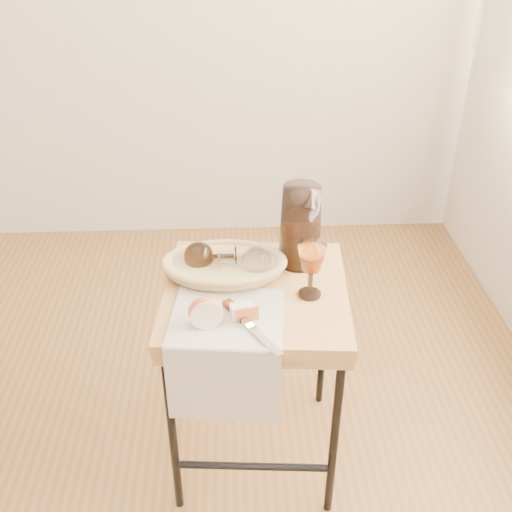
{
  "coord_description": "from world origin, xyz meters",
  "views": [
    {
      "loc": [
        0.64,
        -1.07,
        1.61
      ],
      "look_at": [
        0.7,
        0.28,
        0.77
      ],
      "focal_mm": 42.36,
      "sensor_mm": 36.0,
      "label": 1
    }
  ],
  "objects_px": {
    "side_table": "(256,375)",
    "pitcher": "(300,226)",
    "table_knife": "(250,324)",
    "goblet_lying_b": "(241,262)",
    "tea_towel": "(227,317)",
    "goblet_lying_a": "(215,256)",
    "bread_basket": "(225,267)",
    "wine_goblet": "(311,271)",
    "apple_half": "(205,310)"
  },
  "relations": [
    {
      "from": "pitcher",
      "to": "side_table",
      "type": "bearing_deg",
      "value": -113.73
    },
    {
      "from": "apple_half",
      "to": "table_knife",
      "type": "xyz_separation_m",
      "value": [
        0.11,
        -0.02,
        -0.03
      ]
    },
    {
      "from": "wine_goblet",
      "to": "apple_half",
      "type": "bearing_deg",
      "value": -157.03
    },
    {
      "from": "side_table",
      "to": "bread_basket",
      "type": "height_order",
      "value": "bread_basket"
    },
    {
      "from": "side_table",
      "to": "tea_towel",
      "type": "height_order",
      "value": "tea_towel"
    },
    {
      "from": "goblet_lying_a",
      "to": "pitcher",
      "type": "height_order",
      "value": "pitcher"
    },
    {
      "from": "bread_basket",
      "to": "table_knife",
      "type": "height_order",
      "value": "bread_basket"
    },
    {
      "from": "goblet_lying_a",
      "to": "goblet_lying_b",
      "type": "height_order",
      "value": "same"
    },
    {
      "from": "goblet_lying_a",
      "to": "table_knife",
      "type": "xyz_separation_m",
      "value": [
        0.09,
        -0.26,
        -0.04
      ]
    },
    {
      "from": "side_table",
      "to": "bread_basket",
      "type": "xyz_separation_m",
      "value": [
        -0.09,
        0.07,
        0.35
      ]
    },
    {
      "from": "tea_towel",
      "to": "table_knife",
      "type": "relative_size",
      "value": 1.17
    },
    {
      "from": "apple_half",
      "to": "table_knife",
      "type": "bearing_deg",
      "value": -19.24
    },
    {
      "from": "goblet_lying_b",
      "to": "apple_half",
      "type": "distance_m",
      "value": 0.23
    },
    {
      "from": "goblet_lying_b",
      "to": "pitcher",
      "type": "relative_size",
      "value": 0.49
    },
    {
      "from": "pitcher",
      "to": "wine_goblet",
      "type": "distance_m",
      "value": 0.18
    },
    {
      "from": "side_table",
      "to": "goblet_lying_b",
      "type": "relative_size",
      "value": 4.62
    },
    {
      "from": "side_table",
      "to": "wine_goblet",
      "type": "xyz_separation_m",
      "value": [
        0.15,
        -0.04,
        0.4
      ]
    },
    {
      "from": "goblet_lying_a",
      "to": "pitcher",
      "type": "xyz_separation_m",
      "value": [
        0.25,
        0.05,
        0.07
      ]
    },
    {
      "from": "tea_towel",
      "to": "goblet_lying_a",
      "type": "height_order",
      "value": "goblet_lying_a"
    },
    {
      "from": "wine_goblet",
      "to": "side_table",
      "type": "bearing_deg",
      "value": 165.98
    },
    {
      "from": "goblet_lying_b",
      "to": "table_knife",
      "type": "relative_size",
      "value": 0.56
    },
    {
      "from": "goblet_lying_a",
      "to": "wine_goblet",
      "type": "xyz_separation_m",
      "value": [
        0.26,
        -0.12,
        0.03
      ]
    },
    {
      "from": "table_knife",
      "to": "apple_half",
      "type": "bearing_deg",
      "value": -130.99
    },
    {
      "from": "goblet_lying_a",
      "to": "pitcher",
      "type": "distance_m",
      "value": 0.26
    },
    {
      "from": "pitcher",
      "to": "table_knife",
      "type": "bearing_deg",
      "value": -95.79
    },
    {
      "from": "tea_towel",
      "to": "table_knife",
      "type": "bearing_deg",
      "value": -34.07
    },
    {
      "from": "tea_towel",
      "to": "goblet_lying_b",
      "type": "relative_size",
      "value": 2.07
    },
    {
      "from": "side_table",
      "to": "pitcher",
      "type": "relative_size",
      "value": 2.27
    },
    {
      "from": "goblet_lying_b",
      "to": "pitcher",
      "type": "bearing_deg",
      "value": 24.39
    },
    {
      "from": "pitcher",
      "to": "apple_half",
      "type": "bearing_deg",
      "value": -111.6
    },
    {
      "from": "tea_towel",
      "to": "goblet_lying_b",
      "type": "distance_m",
      "value": 0.19
    },
    {
      "from": "wine_goblet",
      "to": "apple_half",
      "type": "height_order",
      "value": "wine_goblet"
    },
    {
      "from": "table_knife",
      "to": "goblet_lying_b",
      "type": "bearing_deg",
      "value": 153.44
    },
    {
      "from": "side_table",
      "to": "apple_half",
      "type": "bearing_deg",
      "value": -130.73
    },
    {
      "from": "tea_towel",
      "to": "goblet_lying_a",
      "type": "relative_size",
      "value": 2.07
    },
    {
      "from": "goblet_lying_b",
      "to": "table_knife",
      "type": "height_order",
      "value": "goblet_lying_b"
    },
    {
      "from": "side_table",
      "to": "pitcher",
      "type": "xyz_separation_m",
      "value": [
        0.13,
        0.14,
        0.45
      ]
    },
    {
      "from": "pitcher",
      "to": "table_knife",
      "type": "height_order",
      "value": "pitcher"
    },
    {
      "from": "tea_towel",
      "to": "table_knife",
      "type": "height_order",
      "value": "table_knife"
    },
    {
      "from": "side_table",
      "to": "goblet_lying_b",
      "type": "bearing_deg",
      "value": 124.98
    },
    {
      "from": "bread_basket",
      "to": "wine_goblet",
      "type": "height_order",
      "value": "wine_goblet"
    },
    {
      "from": "pitcher",
      "to": "table_knife",
      "type": "relative_size",
      "value": 1.15
    },
    {
      "from": "tea_towel",
      "to": "table_knife",
      "type": "xyz_separation_m",
      "value": [
        0.06,
        -0.05,
        0.01
      ]
    },
    {
      "from": "tea_towel",
      "to": "goblet_lying_a",
      "type": "bearing_deg",
      "value": 105.06
    },
    {
      "from": "goblet_lying_b",
      "to": "wine_goblet",
      "type": "bearing_deg",
      "value": -26.69
    },
    {
      "from": "goblet_lying_b",
      "to": "table_knife",
      "type": "bearing_deg",
      "value": -86.16
    },
    {
      "from": "side_table",
      "to": "pitcher",
      "type": "distance_m",
      "value": 0.48
    },
    {
      "from": "side_table",
      "to": "wine_goblet",
      "type": "bearing_deg",
      "value": -14.02
    },
    {
      "from": "goblet_lying_a",
      "to": "goblet_lying_b",
      "type": "relative_size",
      "value": 1.0
    },
    {
      "from": "side_table",
      "to": "table_knife",
      "type": "height_order",
      "value": "table_knife"
    }
  ]
}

